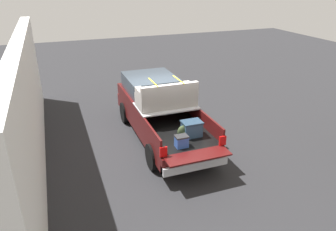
% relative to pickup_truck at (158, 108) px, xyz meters
% --- Properties ---
extents(ground_plane, '(40.00, 40.00, 0.00)m').
position_rel_pickup_truck_xyz_m(ground_plane, '(-0.38, 0.00, -0.97)').
color(ground_plane, '#262628').
extents(pickup_truck, '(6.05, 2.06, 2.23)m').
position_rel_pickup_truck_xyz_m(pickup_truck, '(0.00, 0.00, 0.00)').
color(pickup_truck, '#470F0F').
rests_on(pickup_truck, ground_plane).
extents(building_facade, '(11.52, 0.36, 3.68)m').
position_rel_pickup_truck_xyz_m(building_facade, '(-0.50, 4.09, 0.87)').
color(building_facade, white).
rests_on(building_facade, ground_plane).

